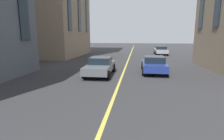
# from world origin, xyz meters

# --- Properties ---
(lane_centre_line) EXTENTS (80.00, 0.16, 0.01)m
(lane_centre_line) POSITION_xyz_m (20.00, 0.00, 0.00)
(lane_centre_line) COLOR #D8C64C
(lane_centre_line) RESTS_ON ground_plane
(car_silver_trailing) EXTENTS (4.40, 1.95, 1.37)m
(car_silver_trailing) POSITION_xyz_m (34.38, -4.90, 0.70)
(car_silver_trailing) COLOR #B7BABF
(car_silver_trailing) RESTS_ON ground_plane
(car_blue_oncoming) EXTENTS (4.40, 1.95, 1.37)m
(car_blue_oncoming) POSITION_xyz_m (19.35, -2.48, 0.70)
(car_blue_oncoming) COLOR navy
(car_blue_oncoming) RESTS_ON ground_plane
(car_grey_mid) EXTENTS (4.40, 1.95, 1.37)m
(car_grey_mid) POSITION_xyz_m (17.84, 1.73, 0.70)
(car_grey_mid) COLOR slate
(car_grey_mid) RESTS_ON ground_plane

